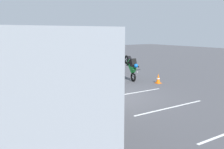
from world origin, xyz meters
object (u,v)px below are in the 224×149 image
at_px(spectator_far_left, 87,92).
at_px(parked_motorcycle_silver, 47,97).
at_px(spectator_left, 76,86).
at_px(stunt_motorcycle, 131,66).
at_px(spectator_centre, 63,81).
at_px(traffic_cone, 158,78).

distance_m(spectator_far_left, parked_motorcycle_silver, 2.27).
relative_size(spectator_far_left, parked_motorcycle_silver, 0.83).
bearing_deg(spectator_left, parked_motorcycle_silver, 46.98).
relative_size(spectator_left, parked_motorcycle_silver, 0.84).
bearing_deg(parked_motorcycle_silver, stunt_motorcycle, -68.49).
height_order(spectator_centre, traffic_cone, spectator_centre).
relative_size(spectator_left, spectator_centre, 1.04).
bearing_deg(parked_motorcycle_silver, traffic_cone, -82.22).
xyz_separation_m(parked_motorcycle_silver, traffic_cone, (1.03, -7.52, -0.18)).
height_order(spectator_far_left, parked_motorcycle_silver, spectator_far_left).
bearing_deg(parked_motorcycle_silver, spectator_left, -133.02).
height_order(parked_motorcycle_silver, traffic_cone, parked_motorcycle_silver).
distance_m(spectator_left, stunt_motorcycle, 6.64).
bearing_deg(stunt_motorcycle, spectator_far_left, 128.66).
bearing_deg(spectator_centre, parked_motorcycle_silver, 115.55).
xyz_separation_m(spectator_far_left, traffic_cone, (3.08, -6.74, -0.72)).
xyz_separation_m(stunt_motorcycle, traffic_cone, (-1.57, -0.92, -0.72)).
bearing_deg(spectator_left, traffic_cone, -73.94).
bearing_deg(spectator_left, stunt_motorcycle, -58.53).
height_order(spectator_left, parked_motorcycle_silver, spectator_left).
height_order(spectator_far_left, traffic_cone, spectator_far_left).
bearing_deg(traffic_cone, stunt_motorcycle, 30.26).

